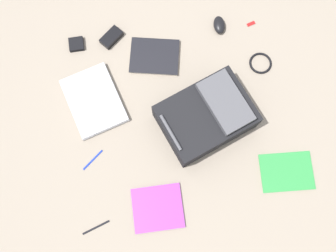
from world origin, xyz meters
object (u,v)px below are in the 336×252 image
Objects in this scene: earbud_pouch at (76,44)px; usb_stick at (251,24)px; pen_blue at (93,160)px; pen_black at (96,227)px; book_comic at (155,57)px; book_manual at (286,172)px; backpack at (207,116)px; power_brick at (111,37)px; cable_coil at (261,63)px; laptop at (94,101)px; book_red at (158,208)px; computer_mouse at (219,25)px.

earbud_pouch reaches higher than usb_stick.
pen_blue is 0.63m from earbud_pouch.
pen_blue is (0.32, -0.04, -0.00)m from pen_black.
book_comic is 2.19× the size of pen_black.
book_comic reaches higher than book_manual.
backpack is 4.13× the size of power_brick.
backpack is 0.68m from power_brick.
cable_coil is (0.24, -0.36, -0.08)m from backpack.
cable_coil is (0.58, -0.03, -0.00)m from book_manual.
power_brick is at bearing 38.81° from book_manual.
pen_blue is 2.87× the size of usb_stick.
pen_black and pen_blue have the same top height.
backpack reaches higher than power_brick.
usb_stick is (0.24, -0.01, -0.00)m from cable_coil.
book_manual is 3.69× the size of earbud_pouch.
laptop is 1.38× the size of book_manual.
book_comic is 0.56m from cable_coil.
cable_coil is at bearing -56.93° from pen_black.
pen_blue is at bearing 139.11° from book_comic.
pen_blue is (-0.30, 0.06, -0.01)m from laptop.
book_red is 1.11m from usb_stick.
cable_coil is 2.63× the size of usb_stick.
backpack is 0.48m from book_manual.
power_brick reaches higher than book_red.
power_brick reaches higher than pen_black.
computer_mouse is 0.98m from pen_blue.
book_comic is 0.26m from power_brick.
book_comic is 3.95× the size of earbud_pouch.
cable_coil is (0.02, -0.90, -0.01)m from laptop.
laptop is 0.63m from pen_black.
computer_mouse is 0.78× the size of pen_blue.
book_manual is at bearing -73.33° from computer_mouse.
backpack reaches higher than computer_mouse.
power_brick is at bearing 52.93° from book_comic.
book_red is 2.50× the size of computer_mouse.
pen_black is 0.33m from pen_blue.
backpack is at bearing 142.05° from usb_stick.
book_manual is at bearing -136.12° from backpack.
laptop is 0.40m from book_comic.
laptop is at bearing 57.14° from book_manual.
book_manual is 2.31× the size of power_brick.
book_manual is 2.15× the size of pen_blue.
power_brick is at bearing -90.66° from earbud_pouch.
book_comic is (0.40, 0.18, -0.07)m from backpack.
cable_coil is 1.57× the size of earbud_pouch.
computer_mouse is at bearing -21.40° from backpack.
earbud_pouch is (0.16, 0.40, 0.00)m from book_comic.
pen_blue is at bearing 42.12° from book_red.
earbud_pouch is (0.06, 0.77, -0.01)m from computer_mouse.
cable_coil is (-0.26, -0.16, -0.02)m from computer_mouse.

